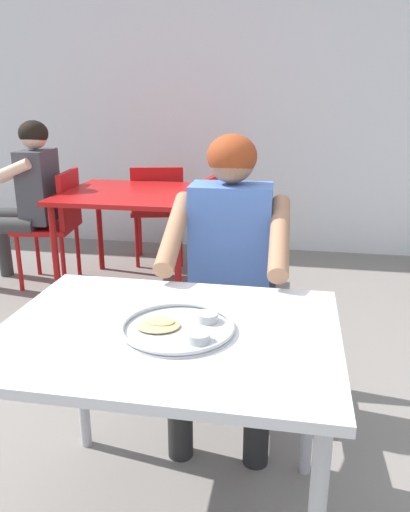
% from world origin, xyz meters
% --- Properties ---
extents(back_wall, '(12.00, 0.12, 3.40)m').
position_xyz_m(back_wall, '(0.00, 3.27, 1.70)').
color(back_wall, silver).
rests_on(back_wall, ground).
extents(table_foreground, '(1.01, 0.77, 0.73)m').
position_xyz_m(table_foreground, '(0.02, -0.04, 0.64)').
color(table_foreground, silver).
rests_on(table_foreground, ground).
extents(thali_tray, '(0.34, 0.34, 0.03)m').
position_xyz_m(thali_tray, '(0.05, -0.05, 0.74)').
color(thali_tray, '#B7BABF').
rests_on(thali_tray, table_foreground).
extents(chair_foreground, '(0.43, 0.42, 0.85)m').
position_xyz_m(chair_foreground, '(0.10, 0.83, 0.50)').
color(chair_foreground, '#3F3F44').
rests_on(chair_foreground, ground).
extents(diner_foreground, '(0.50, 0.56, 1.24)m').
position_xyz_m(diner_foreground, '(0.11, 0.61, 0.74)').
color(diner_foreground, black).
rests_on(diner_foreground, ground).
extents(table_background_red, '(0.95, 0.90, 0.73)m').
position_xyz_m(table_background_red, '(-0.76, 1.99, 0.66)').
color(table_background_red, '#B71414').
rests_on(table_background_red, ground).
extents(chair_red_left, '(0.46, 0.47, 0.86)m').
position_xyz_m(chair_red_left, '(-1.36, 2.03, 0.50)').
color(chair_red_left, '#AF1214').
rests_on(chair_red_left, ground).
extents(chair_red_right, '(0.45, 0.48, 0.84)m').
position_xyz_m(chair_red_right, '(-0.12, 1.97, 0.50)').
color(chair_red_right, red).
rests_on(chair_red_right, ground).
extents(chair_red_far, '(0.52, 0.50, 0.83)m').
position_xyz_m(chair_red_far, '(-0.75, 2.61, 0.50)').
color(chair_red_far, '#A91315').
rests_on(chair_red_far, ground).
extents(patron_background, '(0.58, 0.52, 1.21)m').
position_xyz_m(patron_background, '(-1.55, 1.99, 0.72)').
color(patron_background, '#383838').
rests_on(patron_background, ground).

